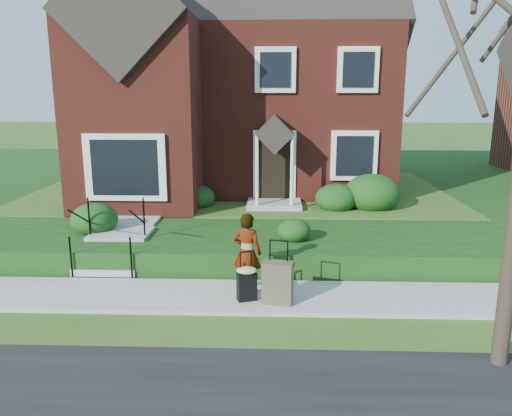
{
  "coord_description": "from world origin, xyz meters",
  "views": [
    {
      "loc": [
        1.17,
        -9.15,
        3.96
      ],
      "look_at": [
        0.77,
        2.0,
        1.37
      ],
      "focal_mm": 35.0,
      "sensor_mm": 36.0,
      "label": 1
    }
  ],
  "objects_px": {
    "woman": "(247,253)",
    "front_steps": "(116,246)",
    "suitcase_black": "(247,282)",
    "suitcase_olive": "(278,282)"
  },
  "relations": [
    {
      "from": "woman",
      "to": "suitcase_olive",
      "type": "xyz_separation_m",
      "value": [
        0.6,
        -0.56,
        -0.4
      ]
    },
    {
      "from": "woman",
      "to": "front_steps",
      "type": "bearing_deg",
      "value": -12.27
    },
    {
      "from": "front_steps",
      "to": "suitcase_olive",
      "type": "bearing_deg",
      "value": -30.27
    },
    {
      "from": "front_steps",
      "to": "suitcase_black",
      "type": "distance_m",
      "value": 3.81
    },
    {
      "from": "suitcase_olive",
      "to": "suitcase_black",
      "type": "bearing_deg",
      "value": -178.78
    },
    {
      "from": "woman",
      "to": "suitcase_black",
      "type": "height_order",
      "value": "woman"
    },
    {
      "from": "suitcase_black",
      "to": "woman",
      "type": "bearing_deg",
      "value": 72.49
    },
    {
      "from": "woman",
      "to": "suitcase_black",
      "type": "xyz_separation_m",
      "value": [
        0.02,
        -0.46,
        -0.43
      ]
    },
    {
      "from": "front_steps",
      "to": "suitcase_black",
      "type": "bearing_deg",
      "value": -33.42
    },
    {
      "from": "woman",
      "to": "suitcase_black",
      "type": "distance_m",
      "value": 0.63
    }
  ]
}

